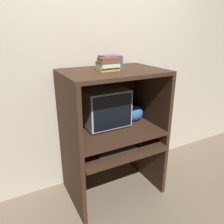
{
  "coord_description": "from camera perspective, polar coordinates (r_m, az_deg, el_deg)",
  "views": [
    {
      "loc": [
        -0.98,
        -1.5,
        1.72
      ],
      "look_at": [
        -0.01,
        0.34,
        0.95
      ],
      "focal_mm": 35.0,
      "sensor_mm": 36.0,
      "label": 1
    }
  ],
  "objects": [
    {
      "name": "snack_bag",
      "position": [
        2.47,
        5.79,
        -0.35
      ],
      "size": [
        0.21,
        0.16,
        0.17
      ],
      "color": "#336BB7",
      "rests_on": "desk_monitor_shelf"
    },
    {
      "name": "storage_box",
      "position": [
        2.15,
        -0.39,
        12.83
      ],
      "size": [
        0.19,
        0.16,
        0.13
      ],
      "color": "#4C4C51",
      "rests_on": "hutch_upper"
    },
    {
      "name": "book_stack",
      "position": [
        2.06,
        -1.08,
        12.29
      ],
      "size": [
        0.19,
        0.15,
        0.12
      ],
      "color": "gold",
      "rests_on": "hutch_upper"
    },
    {
      "name": "keyboard",
      "position": [
        2.2,
        1.0,
        -9.73
      ],
      "size": [
        0.42,
        0.14,
        0.03
      ],
      "color": "#2D2D30",
      "rests_on": "desk_base"
    },
    {
      "name": "mouse",
      "position": [
        2.32,
        7.1,
        -8.13
      ],
      "size": [
        0.07,
        0.05,
        0.03
      ],
      "color": "#28282B",
      "rests_on": "desk_base"
    },
    {
      "name": "hutch_upper",
      "position": [
        2.18,
        -0.18,
        5.76
      ],
      "size": [
        0.98,
        0.67,
        0.61
      ],
      "color": "#382316",
      "rests_on": "desk_monitor_shelf"
    },
    {
      "name": "wall_back",
      "position": [
        2.47,
        -4.15,
        10.52
      ],
      "size": [
        6.0,
        0.06,
        2.6
      ],
      "color": "beige",
      "rests_on": "ground_plane"
    },
    {
      "name": "crt_monitor",
      "position": [
        2.3,
        -1.92,
        1.3
      ],
      "size": [
        0.46,
        0.38,
        0.4
      ],
      "color": "#B2B2B7",
      "rests_on": "desk_monitor_shelf"
    },
    {
      "name": "desk_monitor_shelf",
      "position": [
        2.31,
        0.24,
        -5.11
      ],
      "size": [
        0.98,
        0.67,
        0.16
      ],
      "color": "#382316",
      "rests_on": "desk_base"
    },
    {
      "name": "ground_plane",
      "position": [
        2.49,
        4.2,
        -23.51
      ],
      "size": [
        12.0,
        12.0,
        0.0
      ],
      "primitive_type": "plane",
      "color": "#756651"
    },
    {
      "name": "desk_base",
      "position": [
        2.44,
        0.77,
        -12.86
      ],
      "size": [
        0.98,
        0.7,
        0.61
      ],
      "color": "#382316",
      "rests_on": "ground_plane"
    }
  ]
}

